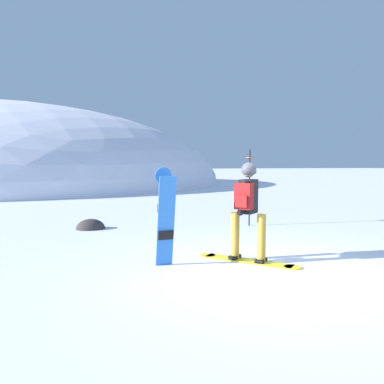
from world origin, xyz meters
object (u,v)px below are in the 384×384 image
at_px(piste_marker_near, 250,182).
at_px(rock_dark, 91,229).
at_px(snowboarder_main, 248,209).
at_px(spare_snowboard, 166,217).

distance_m(piste_marker_near, rock_dark, 4.42).
distance_m(snowboarder_main, rock_dark, 4.98).
height_order(piste_marker_near, rock_dark, piste_marker_near).
bearing_deg(snowboarder_main, rock_dark, 117.67).
height_order(snowboarder_main, rock_dark, snowboarder_main).
bearing_deg(snowboarder_main, piste_marker_near, 61.06).
bearing_deg(snowboarder_main, spare_snowboard, 172.09).
bearing_deg(piste_marker_near, snowboarder_main, -118.94).
height_order(spare_snowboard, rock_dark, spare_snowboard).
bearing_deg(spare_snowboard, piste_marker_near, 44.38).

